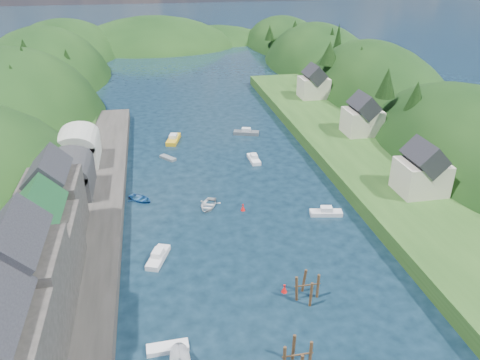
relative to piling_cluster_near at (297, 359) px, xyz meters
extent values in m
plane|color=black|center=(0.91, 55.37, -1.29)|extent=(600.00, 600.00, 0.00)
ellipsoid|color=black|center=(-44.09, 80.37, -10.39)|extent=(44.00, 75.56, 52.00)
ellipsoid|color=black|center=(-44.09, 123.37, -9.73)|extent=(44.00, 75.56, 48.19)
ellipsoid|color=black|center=(-44.09, 165.37, -8.12)|extent=(44.00, 75.56, 39.00)
ellipsoid|color=black|center=(45.91, 37.37, -9.08)|extent=(36.00, 75.56, 44.49)
ellipsoid|color=black|center=(45.91, 80.37, -9.69)|extent=(36.00, 75.56, 48.00)
ellipsoid|color=black|center=(45.91, 123.37, -9.08)|extent=(36.00, 75.56, 44.49)
ellipsoid|color=black|center=(45.91, 165.37, -7.59)|extent=(36.00, 75.56, 36.00)
ellipsoid|color=black|center=(-9.09, 175.37, -11.29)|extent=(80.00, 60.00, 44.00)
ellipsoid|color=black|center=(18.91, 185.37, -13.29)|extent=(70.00, 56.00, 36.00)
cone|color=black|center=(-38.64, 69.57, 11.50)|extent=(4.73, 4.73, 6.06)
cone|color=black|center=(-39.00, 82.16, 12.14)|extent=(4.34, 4.34, 7.67)
cone|color=black|center=(-39.62, 91.09, 7.52)|extent=(5.28, 5.28, 5.95)
cone|color=black|center=(-42.92, 101.00, 11.12)|extent=(4.77, 4.77, 6.75)
cone|color=black|center=(-33.76, 106.90, 7.68)|extent=(4.07, 4.07, 5.96)
cone|color=black|center=(-41.23, 121.09, 8.88)|extent=(4.56, 4.56, 8.93)
cone|color=black|center=(-40.02, 130.47, 6.46)|extent=(4.75, 4.75, 4.83)
cone|color=black|center=(-38.29, 140.26, 7.24)|extent=(4.27, 4.27, 6.35)
cone|color=black|center=(42.71, 37.07, 9.74)|extent=(5.03, 5.03, 6.45)
cone|color=black|center=(37.07, 46.99, 9.23)|extent=(5.29, 5.29, 7.78)
cone|color=black|center=(34.62, 54.09, 11.14)|extent=(4.07, 4.07, 5.89)
cone|color=black|center=(40.51, 65.53, 6.86)|extent=(3.40, 3.40, 5.78)
cone|color=black|center=(40.39, 79.44, 9.73)|extent=(4.94, 4.94, 7.98)
cone|color=black|center=(35.04, 86.91, 10.73)|extent=(5.25, 5.25, 5.96)
cone|color=black|center=(41.31, 97.24, 11.93)|extent=(3.36, 3.36, 9.51)
cone|color=black|center=(44.49, 110.02, 9.84)|extent=(4.57, 4.57, 7.95)
cone|color=black|center=(44.09, 121.85, 8.01)|extent=(3.59, 3.59, 6.73)
cone|color=black|center=(39.97, 134.00, 10.19)|extent=(4.14, 4.14, 5.79)
cone|color=black|center=(34.05, 146.47, 7.13)|extent=(3.83, 3.83, 5.54)
cube|color=#2D2B28|center=(-23.09, 25.37, -0.29)|extent=(12.00, 110.00, 2.00)
cube|color=#234719|center=(-30.09, 25.37, -0.04)|extent=(12.00, 110.00, 2.50)
cube|color=#2D2B28|center=(-25.09, 8.37, 5.21)|extent=(8.00, 9.00, 9.00)
cube|color=black|center=(-25.09, 8.37, 10.67)|extent=(5.88, 9.36, 5.88)
cube|color=#2D2B28|center=(-25.09, 17.37, 4.21)|extent=(8.00, 9.00, 7.00)
cube|color=#1E592D|center=(-25.09, 17.37, 8.67)|extent=(5.88, 9.36, 5.88)
cube|color=#2D2B28|center=(-25.09, 26.37, 4.71)|extent=(7.00, 8.00, 8.00)
cube|color=black|center=(-25.09, 26.37, 9.55)|extent=(5.15, 8.32, 5.15)
cube|color=#2D2D30|center=(-25.09, 38.37, 2.71)|extent=(7.00, 9.00, 4.00)
cylinder|color=#2D2D30|center=(-25.09, 38.37, 4.71)|extent=(7.00, 9.00, 7.00)
cube|color=#B2B2A8|center=(-25.09, 50.37, 2.71)|extent=(7.00, 9.00, 4.00)
cylinder|color=#B2B2A8|center=(-25.09, 50.37, 4.71)|extent=(7.00, 9.00, 7.00)
cube|color=#234719|center=(25.91, 45.37, -0.09)|extent=(16.00, 120.00, 2.40)
cube|color=beige|center=(27.91, 27.37, 3.61)|extent=(7.00, 6.00, 5.00)
cube|color=black|center=(27.91, 27.37, 6.95)|extent=(5.15, 6.24, 5.15)
cube|color=beige|center=(29.91, 53.37, 3.61)|extent=(7.00, 6.00, 5.00)
cube|color=black|center=(29.91, 53.37, 6.95)|extent=(5.15, 6.24, 5.15)
cube|color=beige|center=(28.91, 80.37, 3.61)|extent=(7.00, 6.00, 5.00)
cube|color=black|center=(28.91, 80.37, 6.95)|extent=(5.15, 6.24, 5.15)
cylinder|color=#382314|center=(1.27, 0.00, -0.03)|extent=(0.32, 0.32, 3.73)
cylinder|color=#382314|center=(0.00, 1.27, -0.03)|extent=(0.32, 0.32, 3.73)
cylinder|color=#382314|center=(0.00, 0.00, 0.58)|extent=(3.05, 0.16, 0.16)
cylinder|color=#382314|center=(5.39, 9.57, -0.02)|extent=(0.32, 0.32, 3.74)
cylinder|color=#382314|center=(4.13, 10.83, -0.02)|extent=(0.32, 0.32, 3.74)
cylinder|color=#382314|center=(2.87, 9.57, -0.02)|extent=(0.32, 0.32, 3.74)
cylinder|color=#382314|center=(4.13, 8.31, -0.02)|extent=(0.32, 0.32, 3.74)
cylinder|color=#382314|center=(4.13, 9.57, 0.59)|extent=(3.02, 0.16, 0.16)
cone|color=red|center=(1.91, 11.11, -0.84)|extent=(0.70, 0.70, 0.90)
sphere|color=red|center=(1.91, 11.11, -0.34)|extent=(0.30, 0.30, 0.30)
cone|color=red|center=(0.89, 30.86, -0.84)|extent=(0.70, 0.70, 0.90)
sphere|color=red|center=(0.89, 30.86, -0.34)|extent=(0.30, 0.30, 0.30)
imported|color=navy|center=(-14.59, 37.10, -0.99)|extent=(5.27, 5.21, 0.90)
cube|color=silver|center=(-11.95, 4.77, -1.03)|extent=(4.23, 1.51, 0.59)
cube|color=silver|center=(-12.36, 20.38, -0.97)|extent=(3.43, 5.44, 0.72)
cube|color=silver|center=(-12.36, 20.38, -0.22)|extent=(1.76, 2.12, 0.70)
cube|color=gold|center=(-7.79, 62.20, -0.91)|extent=(3.51, 6.43, 0.86)
cube|color=silver|center=(-7.79, 62.20, -0.09)|extent=(1.91, 2.43, 0.70)
cube|color=#50575B|center=(8.05, 63.35, -0.95)|extent=(5.71, 3.34, 0.76)
cube|color=silver|center=(8.05, 63.35, -0.18)|extent=(2.19, 1.77, 0.70)
cube|color=white|center=(6.63, 49.05, -0.99)|extent=(1.77, 4.91, 0.68)
cube|color=silver|center=(6.63, 49.05, -0.26)|extent=(1.18, 1.74, 0.70)
cube|color=silver|center=(12.98, 27.19, -0.99)|extent=(5.04, 2.46, 0.68)
cube|color=silver|center=(12.98, 27.19, -0.27)|extent=(1.87, 1.41, 0.70)
cube|color=slate|center=(-9.44, 52.99, -1.07)|extent=(3.16, 3.55, 0.50)
imported|color=silver|center=(-4.26, 32.90, -0.96)|extent=(4.87, 5.58, 0.97)
camera|label=1|loc=(-11.37, -30.50, 34.58)|focal=35.00mm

